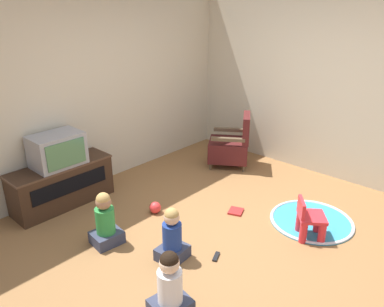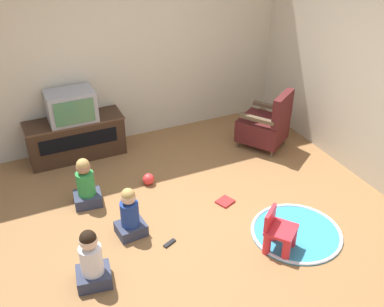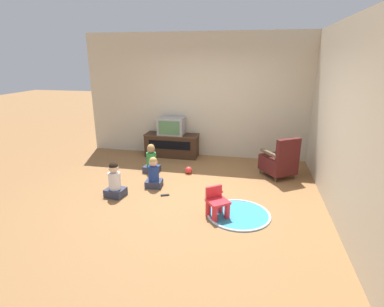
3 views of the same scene
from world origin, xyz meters
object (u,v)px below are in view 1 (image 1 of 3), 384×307
at_px(toy_ball, 155,208).
at_px(book, 236,211).
at_px(black_armchair, 231,146).
at_px(television, 57,150).
at_px(child_watching_center, 170,288).
at_px(yellow_kid_chair, 310,221).
at_px(tv_cabinet, 62,184).
at_px(remote_control, 216,257).
at_px(child_watching_right, 172,237).
at_px(child_watching_left, 105,222).

distance_m(toy_ball, book, 1.00).
relative_size(black_armchair, book, 3.63).
xyz_separation_m(television, child_watching_center, (-0.37, -2.33, -0.48)).
distance_m(yellow_kid_chair, book, 0.93).
distance_m(television, black_armchair, 2.63).
bearing_deg(yellow_kid_chair, book, 59.62).
bearing_deg(black_armchair, tv_cabinet, -52.73).
xyz_separation_m(book, remote_control, (-0.86, -0.38, -0.00)).
relative_size(tv_cabinet, child_watching_right, 2.20).
bearing_deg(black_armchair, child_watching_right, -10.60).
relative_size(black_armchair, yellow_kid_chair, 1.84).
xyz_separation_m(child_watching_center, toy_ball, (1.01, 1.30, -0.20)).
xyz_separation_m(tv_cabinet, child_watching_left, (-0.13, -1.11, -0.02)).
height_order(tv_cabinet, black_armchair, black_armchair).
xyz_separation_m(yellow_kid_chair, child_watching_right, (-1.29, 0.85, 0.05)).
bearing_deg(toy_ball, tv_cabinet, 121.82).
relative_size(tv_cabinet, book, 5.51).
xyz_separation_m(yellow_kid_chair, remote_control, (-0.98, 0.52, -0.19)).
distance_m(television, book, 2.33).
bearing_deg(tv_cabinet, black_armchair, -18.81).
bearing_deg(tv_cabinet, book, -53.07).
height_order(yellow_kid_chair, toy_ball, yellow_kid_chair).
distance_m(television, child_watching_right, 1.89).
bearing_deg(television, black_armchair, -18.62).
relative_size(television, book, 2.62).
height_order(tv_cabinet, child_watching_center, child_watching_center).
relative_size(television, child_watching_left, 1.00).
distance_m(black_armchair, yellow_kid_chair, 2.10).
bearing_deg(black_armchair, book, 5.67).
distance_m(child_watching_center, book, 1.81).
bearing_deg(child_watching_center, tv_cabinet, 90.01).
distance_m(television, child_watching_center, 2.40).
bearing_deg(remote_control, child_watching_center, 168.66).
distance_m(child_watching_right, book, 1.19).
bearing_deg(tv_cabinet, remote_control, -77.68).
xyz_separation_m(tv_cabinet, yellow_kid_chair, (1.45, -2.67, -0.09)).
distance_m(toy_ball, remote_control, 1.13).
xyz_separation_m(television, black_armchair, (2.46, -0.83, -0.43)).
bearing_deg(black_armchair, child_watching_center, -5.96).
xyz_separation_m(child_watching_left, toy_ball, (0.77, 0.08, -0.19)).
height_order(television, child_watching_center, television).
height_order(toy_ball, book, toy_ball).
distance_m(tv_cabinet, black_armchair, 2.60).
relative_size(toy_ball, book, 0.62).
height_order(child_watching_center, toy_ball, child_watching_center).
bearing_deg(child_watching_center, remote_control, 21.44).
xyz_separation_m(yellow_kid_chair, toy_ball, (-0.80, 1.64, -0.13)).
bearing_deg(child_watching_left, child_watching_right, -60.97).
bearing_deg(toy_ball, child_watching_left, -174.43).
bearing_deg(child_watching_left, toy_ball, 12.32).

